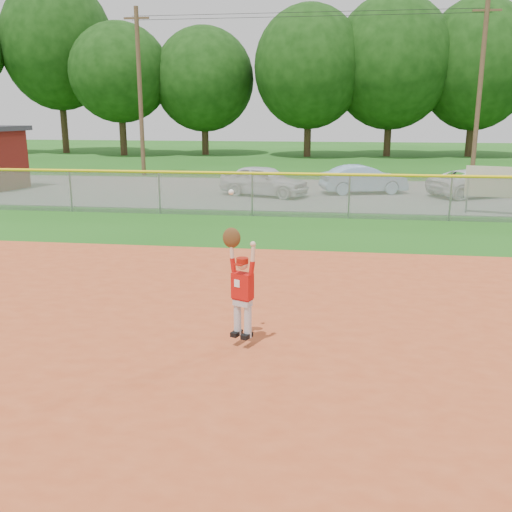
{
  "coord_description": "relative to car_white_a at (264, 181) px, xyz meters",
  "views": [
    {
      "loc": [
        2.84,
        -9.51,
        3.59
      ],
      "look_at": [
        1.5,
        0.14,
        1.1
      ],
      "focal_mm": 40.0,
      "sensor_mm": 36.0,
      "label": 1
    }
  ],
  "objects": [
    {
      "name": "ground",
      "position": [
        0.17,
        -14.75,
        -0.68
      ],
      "size": [
        120.0,
        120.0,
        0.0
      ],
      "primitive_type": "plane",
      "color": "#1B5413",
      "rests_on": "ground"
    },
    {
      "name": "clay_infield",
      "position": [
        0.17,
        -17.75,
        -0.66
      ],
      "size": [
        24.0,
        16.0,
        0.04
      ],
      "primitive_type": "cube",
      "color": "#B44520",
      "rests_on": "ground"
    },
    {
      "name": "parking_strip",
      "position": [
        0.17,
        1.25,
        -0.67
      ],
      "size": [
        44.0,
        10.0,
        0.03
      ],
      "primitive_type": "cube",
      "color": "slate",
      "rests_on": "ground"
    },
    {
      "name": "car_white_a",
      "position": [
        0.0,
        0.0,
        0.0
      ],
      "size": [
        4.13,
        2.74,
        1.31
      ],
      "primitive_type": "imported",
      "rotation": [
        0.0,
        0.0,
        1.23
      ],
      "color": "silver",
      "rests_on": "parking_strip"
    },
    {
      "name": "car_blue",
      "position": [
        4.27,
        1.35,
        -0.04
      ],
      "size": [
        3.96,
        2.32,
        1.23
      ],
      "primitive_type": "imported",
      "rotation": [
        0.0,
        0.0,
        1.86
      ],
      "color": "#85A7C7",
      "rests_on": "parking_strip"
    },
    {
      "name": "car_white_b",
      "position": [
        8.96,
        1.05,
        -0.08
      ],
      "size": [
        4.51,
        3.56,
        1.14
      ],
      "primitive_type": "imported",
      "rotation": [
        0.0,
        0.0,
        2.05
      ],
      "color": "silver",
      "rests_on": "parking_strip"
    },
    {
      "name": "sponsor_sign",
      "position": [
        8.54,
        -3.4,
        0.45
      ],
      "size": [
        1.87,
        0.59,
        1.71
      ],
      "color": "gray",
      "rests_on": "ground"
    },
    {
      "name": "outfield_fence",
      "position": [
        0.17,
        -4.75,
        0.2
      ],
      "size": [
        40.06,
        0.1,
        1.55
      ],
      "color": "gray",
      "rests_on": "ground"
    },
    {
      "name": "power_lines",
      "position": [
        1.17,
        7.25,
        3.99
      ],
      "size": [
        19.4,
        0.24,
        9.0
      ],
      "color": "#4C3823",
      "rests_on": "ground"
    },
    {
      "name": "tree_line",
      "position": [
        1.13,
        23.15,
        6.85
      ],
      "size": [
        62.37,
        13.0,
        14.43
      ],
      "color": "#422D1C",
      "rests_on": "ground"
    },
    {
      "name": "ballplayer",
      "position": [
        1.65,
        -16.1,
        0.36
      ],
      "size": [
        0.55,
        0.37,
        2.27
      ],
      "color": "silver",
      "rests_on": "ground"
    }
  ]
}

